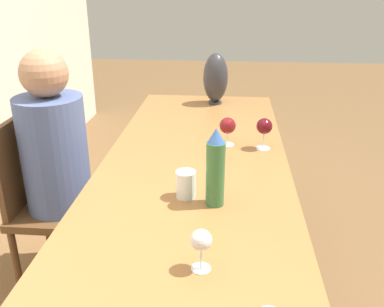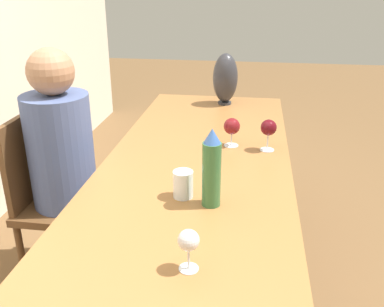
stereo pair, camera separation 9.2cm
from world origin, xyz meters
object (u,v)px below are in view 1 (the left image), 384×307
at_px(wine_glass_2, 201,241).
at_px(person_far, 59,166).
at_px(wine_glass_1, 264,127).
at_px(chair_far, 47,198).
at_px(water_bottle, 215,168).
at_px(vase, 216,78).
at_px(wine_glass_4, 228,126).
at_px(water_tumbler, 186,184).

xyz_separation_m(wine_glass_2, person_far, (0.87, 0.77, -0.19)).
height_order(wine_glass_1, chair_far, wine_glass_1).
distance_m(water_bottle, vase, 1.32).
bearing_deg(chair_far, wine_glass_2, -135.52).
bearing_deg(person_far, wine_glass_4, -82.66).
height_order(water_bottle, vase, vase).
distance_m(wine_glass_1, wine_glass_2, 0.97).
height_order(water_bottle, person_far, person_far).
xyz_separation_m(water_bottle, wine_glass_4, (0.59, -0.04, -0.05)).
bearing_deg(chair_far, water_bottle, -119.07).
distance_m(water_tumbler, chair_far, 0.95).
relative_size(water_tumbler, wine_glass_4, 0.74).
relative_size(vase, wine_glass_2, 2.53).
xyz_separation_m(vase, wine_glass_4, (-0.73, -0.09, -0.07)).
height_order(wine_glass_2, person_far, person_far).
distance_m(wine_glass_2, person_far, 1.17).
relative_size(water_bottle, wine_glass_2, 2.28).
bearing_deg(water_tumbler, chair_far, 59.97).
xyz_separation_m(wine_glass_1, person_far, (-0.07, 1.00, -0.21)).
relative_size(wine_glass_1, wine_glass_4, 1.08).
bearing_deg(water_tumbler, vase, -2.70).
bearing_deg(chair_far, wine_glass_1, -86.09).
bearing_deg(wine_glass_1, person_far, 94.24).
distance_m(water_bottle, person_far, 0.96).
xyz_separation_m(water_tumbler, wine_glass_2, (-0.42, -0.09, 0.04)).
bearing_deg(person_far, wine_glass_1, -85.76).
bearing_deg(vase, water_tumbler, 177.30).
bearing_deg(wine_glass_1, vase, 18.98).
height_order(vase, wine_glass_1, vase).
bearing_deg(wine_glass_4, person_far, 97.34).
bearing_deg(vase, water_bottle, -177.82).
distance_m(water_tumbler, wine_glass_2, 0.44).
bearing_deg(wine_glass_4, wine_glass_2, 176.38).
xyz_separation_m(vase, person_far, (-0.84, 0.74, -0.27)).
bearing_deg(water_bottle, vase, 2.18).
bearing_deg(wine_glass_1, chair_far, 93.91).
xyz_separation_m(vase, chair_far, (-0.84, 0.82, -0.45)).
bearing_deg(water_tumbler, water_bottle, -111.94).
bearing_deg(water_bottle, wine_glass_1, -20.67).
height_order(wine_glass_1, wine_glass_2, wine_glass_1).
height_order(vase, chair_far, vase).
xyz_separation_m(water_tumbler, wine_glass_1, (0.52, -0.32, 0.06)).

